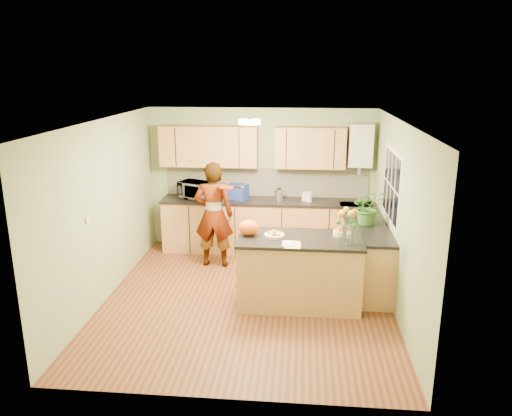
{
  "coord_description": "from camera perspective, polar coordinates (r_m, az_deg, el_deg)",
  "views": [
    {
      "loc": [
        0.72,
        -6.44,
        3.16
      ],
      "look_at": [
        0.07,
        0.5,
        1.2
      ],
      "focal_mm": 35.0,
      "sensor_mm": 36.0,
      "label": 1
    }
  ],
  "objects": [
    {
      "name": "wall_back",
      "position": [
        8.93,
        0.59,
        3.36
      ],
      "size": [
        4.0,
        0.02,
        2.5
      ],
      "primitive_type": "cube",
      "color": "#98AE7C",
      "rests_on": "floor"
    },
    {
      "name": "right_counter",
      "position": [
        7.84,
        12.23,
        -4.73
      ],
      "size": [
        0.62,
        2.24,
        0.94
      ],
      "color": "#AF7546",
      "rests_on": "floor"
    },
    {
      "name": "wall_right",
      "position": [
        6.84,
        15.91,
        -1.12
      ],
      "size": [
        0.02,
        4.5,
        2.5
      ],
      "primitive_type": "cube",
      "color": "#98AE7C",
      "rests_on": "floor"
    },
    {
      "name": "papers",
      "position": [
        6.46,
        4.18,
        -4.19
      ],
      "size": [
        0.21,
        0.28,
        0.01
      ],
      "primitive_type": "cube",
      "color": "silver",
      "rests_on": "peninsula_island"
    },
    {
      "name": "floor",
      "position": [
        7.21,
        -0.94,
        -10.27
      ],
      "size": [
        4.5,
        4.5,
        0.0
      ],
      "primitive_type": "plane",
      "color": "#582E19",
      "rests_on": "ground"
    },
    {
      "name": "jar_cream",
      "position": [
        8.69,
        5.59,
        1.34
      ],
      "size": [
        0.11,
        0.11,
        0.15
      ],
      "primitive_type": "cylinder",
      "rotation": [
        0.0,
        0.0,
        0.14
      ],
      "color": "#F4E2C3",
      "rests_on": "back_counter"
    },
    {
      "name": "upper_cabinets",
      "position": [
        8.67,
        -0.66,
        7.02
      ],
      "size": [
        3.2,
        0.34,
        0.7
      ],
      "color": "#AF7546",
      "rests_on": "wall_back"
    },
    {
      "name": "potted_plant",
      "position": [
        7.45,
        12.7,
        0.07
      ],
      "size": [
        0.52,
        0.47,
        0.52
      ],
      "primitive_type": "imported",
      "rotation": [
        0.0,
        0.0,
        0.15
      ],
      "color": "#366E24",
      "rests_on": "right_counter"
    },
    {
      "name": "back_counter",
      "position": [
        8.84,
        1.06,
        -2.01
      ],
      "size": [
        3.64,
        0.62,
        0.94
      ],
      "color": "#AF7546",
      "rests_on": "floor"
    },
    {
      "name": "fruit_dish",
      "position": [
        6.74,
        2.11,
        -3.0
      ],
      "size": [
        0.27,
        0.27,
        0.09
      ],
      "color": "#F4E2C3",
      "rests_on": "peninsula_island"
    },
    {
      "name": "kettle",
      "position": [
        8.64,
        2.65,
        1.57
      ],
      "size": [
        0.15,
        0.15,
        0.27
      ],
      "rotation": [
        0.0,
        0.0,
        -0.11
      ],
      "color": "silver",
      "rests_on": "back_counter"
    },
    {
      "name": "boiler",
      "position": [
        8.68,
        11.85,
        7.01
      ],
      "size": [
        0.4,
        0.3,
        0.86
      ],
      "color": "white",
      "rests_on": "wall_back"
    },
    {
      "name": "window_right",
      "position": [
        7.34,
        15.21,
        2.48
      ],
      "size": [
        0.01,
        1.3,
        1.05
      ],
      "color": "white",
      "rests_on": "wall_right"
    },
    {
      "name": "jar_white",
      "position": [
        8.62,
        6.08,
        1.26
      ],
      "size": [
        0.13,
        0.13,
        0.17
      ],
      "primitive_type": "cylinder",
      "rotation": [
        0.0,
        0.0,
        -0.26
      ],
      "color": "white",
      "rests_on": "back_counter"
    },
    {
      "name": "wall_left",
      "position": [
        7.25,
        -16.9,
        -0.26
      ],
      "size": [
        0.02,
        4.5,
        2.5
      ],
      "primitive_type": "cube",
      "color": "#98AE7C",
      "rests_on": "floor"
    },
    {
      "name": "blue_box",
      "position": [
        8.75,
        -2.12,
        1.88
      ],
      "size": [
        0.39,
        0.34,
        0.26
      ],
      "primitive_type": "cube",
      "rotation": [
        0.0,
        0.0,
        -0.38
      ],
      "color": "#213397",
      "rests_on": "back_counter"
    },
    {
      "name": "orange_bag",
      "position": [
        6.79,
        -0.81,
        -2.25
      ],
      "size": [
        0.32,
        0.28,
        0.21
      ],
      "primitive_type": "ellipsoid",
      "rotation": [
        0.0,
        0.0,
        -0.17
      ],
      "color": "#EF5C13",
      "rests_on": "peninsula_island"
    },
    {
      "name": "violin",
      "position": [
        7.73,
        -3.76,
        2.43
      ],
      "size": [
        0.58,
        0.5,
        0.15
      ],
      "primitive_type": null,
      "rotation": [
        0.17,
        0.0,
        -0.61
      ],
      "color": "#530A05",
      "rests_on": "violinist"
    },
    {
      "name": "ceiling",
      "position": [
        6.52,
        -1.04,
        9.89
      ],
      "size": [
        4.0,
        4.5,
        0.02
      ],
      "primitive_type": "cube",
      "color": "white",
      "rests_on": "wall_back"
    },
    {
      "name": "orange_bowl",
      "position": [
        6.89,
        9.69,
        -2.67
      ],
      "size": [
        0.22,
        0.22,
        0.13
      ],
      "color": "#F4E2C3",
      "rests_on": "peninsula_island"
    },
    {
      "name": "violinist",
      "position": [
        8.1,
        -4.85,
        -0.77
      ],
      "size": [
        0.64,
        0.42,
        1.74
      ],
      "primitive_type": "imported",
      "rotation": [
        0.0,
        0.0,
        3.13
      ],
      "color": "tan",
      "rests_on": "floor"
    },
    {
      "name": "wall_front",
      "position": [
        4.66,
        -4.04,
        -8.51
      ],
      "size": [
        4.0,
        0.02,
        2.5
      ],
      "primitive_type": "cube",
      "color": "#98AE7C",
      "rests_on": "floor"
    },
    {
      "name": "microwave",
      "position": [
        8.85,
        -6.96,
        2.06
      ],
      "size": [
        0.64,
        0.55,
        0.3
      ],
      "primitive_type": "imported",
      "rotation": [
        0.0,
        0.0,
        -0.42
      ],
      "color": "white",
      "rests_on": "back_counter"
    },
    {
      "name": "peninsula_island",
      "position": [
        6.91,
        4.99,
        -7.15
      ],
      "size": [
        1.68,
        0.86,
        0.96
      ],
      "color": "#AF7546",
      "rests_on": "floor"
    },
    {
      "name": "light_switch",
      "position": [
        6.7,
        -18.7,
        -1.26
      ],
      "size": [
        0.02,
        0.09,
        0.09
      ],
      "primitive_type": "cube",
      "color": "white",
      "rests_on": "wall_left"
    },
    {
      "name": "ceiling_lamp",
      "position": [
        6.82,
        -0.75,
        9.82
      ],
      "size": [
        0.3,
        0.3,
        0.07
      ],
      "color": "#FFEABF",
      "rests_on": "ceiling"
    },
    {
      "name": "splashback",
      "position": [
        8.92,
        1.22,
        3.01
      ],
      "size": [
        3.6,
        0.02,
        0.52
      ],
      "primitive_type": "cube",
      "color": "beige",
      "rests_on": "back_counter"
    },
    {
      "name": "flower_vase",
      "position": [
        6.49,
        10.46,
        -1.11
      ],
      "size": [
        0.29,
        0.29,
        0.53
      ],
      "rotation": [
        0.0,
        0.0,
        0.05
      ],
      "color": "silver",
      "rests_on": "peninsula_island"
    }
  ]
}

